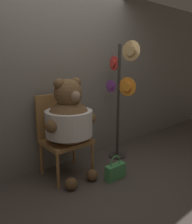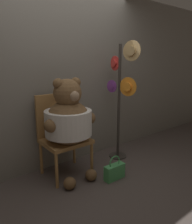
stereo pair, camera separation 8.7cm
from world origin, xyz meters
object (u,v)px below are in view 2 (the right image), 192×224
object	(u,v)px
chair	(62,132)
teddy_bear	(69,120)
handbag_on_ground	(114,171)
hat_display_rack	(122,92)

from	to	relation	value
chair	teddy_bear	size ratio (longest dim) A/B	0.82
handbag_on_ground	teddy_bear	bearing A→B (deg)	135.51
teddy_bear	handbag_on_ground	bearing A→B (deg)	-44.49
teddy_bear	chair	bearing A→B (deg)	91.35
hat_display_rack	handbag_on_ground	distance (m)	1.19
teddy_bear	hat_display_rack	size ratio (longest dim) A/B	0.73
hat_display_rack	teddy_bear	bearing A→B (deg)	-178.67
chair	handbag_on_ground	distance (m)	0.89
chair	hat_display_rack	size ratio (longest dim) A/B	0.61
chair	hat_display_rack	distance (m)	1.10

